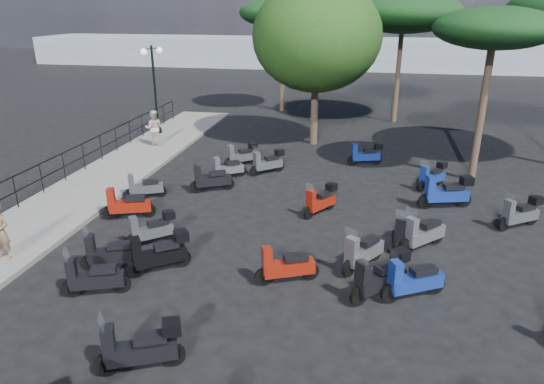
% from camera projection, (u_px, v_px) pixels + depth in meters
% --- Properties ---
extents(ground, '(120.00, 120.00, 0.00)m').
position_uv_depth(ground, '(224.00, 264.00, 12.99)').
color(ground, black).
rests_on(ground, ground).
extents(sidewalk, '(3.00, 30.00, 0.15)m').
position_uv_depth(sidewalk, '(69.00, 202.00, 16.89)').
color(sidewalk, slate).
rests_on(sidewalk, ground).
extents(railing, '(0.04, 26.04, 1.10)m').
position_uv_depth(railing, '(28.00, 179.00, 16.65)').
color(railing, black).
rests_on(railing, sidewalk).
extents(lamp_post_2, '(0.73, 1.23, 4.47)m').
position_uv_depth(lamp_post_2, '(154.00, 84.00, 24.81)').
color(lamp_post_2, black).
rests_on(lamp_post_2, sidewalk).
extents(woman, '(0.59, 0.41, 1.55)m').
position_uv_depth(woman, '(0.00, 232.00, 12.76)').
color(woman, brown).
rests_on(woman, sidewalk).
extents(pedestrian_far, '(0.98, 0.86, 1.70)m').
position_uv_depth(pedestrian_far, '(154.00, 128.00, 23.16)').
color(pedestrian_far, beige).
rests_on(pedestrian_far, sidewalk).
extents(scooter_2, '(1.54, 0.76, 1.28)m').
position_uv_depth(scooter_2, '(110.00, 254.00, 12.63)').
color(scooter_2, black).
rests_on(scooter_2, ground).
extents(scooter_3, '(1.63, 0.78, 1.35)m').
position_uv_depth(scooter_3, '(128.00, 205.00, 15.63)').
color(scooter_3, black).
rests_on(scooter_3, ground).
extents(scooter_4, '(1.37, 0.81, 1.19)m').
position_uv_depth(scooter_4, '(144.00, 188.00, 17.27)').
color(scooter_4, black).
rests_on(scooter_4, ground).
extents(scooter_5, '(1.27, 1.16, 1.25)m').
position_uv_depth(scooter_5, '(242.00, 155.00, 20.78)').
color(scooter_5, black).
rests_on(scooter_5, ground).
extents(scooter_8, '(1.47, 1.18, 1.37)m').
position_uv_depth(scooter_8, '(159.00, 254.00, 12.47)').
color(scooter_8, black).
rests_on(scooter_8, ground).
extents(scooter_9, '(1.24, 1.11, 1.21)m').
position_uv_depth(scooter_9, '(152.00, 229.00, 13.97)').
color(scooter_9, black).
rests_on(scooter_9, ground).
extents(scooter_10, '(1.26, 0.98, 1.20)m').
position_uv_depth(scooter_10, '(227.00, 169.00, 19.27)').
color(scooter_10, black).
rests_on(scooter_10, ground).
extents(scooter_11, '(1.52, 0.93, 1.33)m').
position_uv_depth(scooter_11, '(211.00, 180.00, 17.91)').
color(scooter_11, black).
rests_on(scooter_11, ground).
extents(scooter_13, '(1.59, 0.89, 1.35)m').
position_uv_depth(scooter_13, '(140.00, 348.00, 9.07)').
color(scooter_13, black).
rests_on(scooter_13, ground).
extents(scooter_14, '(1.06, 1.48, 1.36)m').
position_uv_depth(scooter_14, '(362.00, 252.00, 12.64)').
color(scooter_14, black).
rests_on(scooter_14, ground).
extents(scooter_15, '(1.55, 0.85, 1.32)m').
position_uv_depth(scooter_15, '(285.00, 266.00, 11.99)').
color(scooter_15, black).
rests_on(scooter_15, ground).
extents(scooter_16, '(0.99, 1.35, 1.23)m').
position_uv_depth(scooter_16, '(321.00, 201.00, 15.98)').
color(scooter_16, black).
rests_on(scooter_16, ground).
extents(scooter_17, '(1.49, 0.71, 1.23)m').
position_uv_depth(scooter_17, '(366.00, 155.00, 20.90)').
color(scooter_17, black).
rests_on(scooter_17, ground).
extents(scooter_20, '(1.38, 1.36, 1.40)m').
position_uv_depth(scooter_20, '(380.00, 277.00, 11.38)').
color(scooter_20, black).
rests_on(scooter_20, ground).
extents(scooter_21, '(1.32, 1.33, 1.40)m').
position_uv_depth(scooter_21, '(422.00, 234.00, 13.62)').
color(scooter_21, black).
rests_on(scooter_21, ground).
extents(scooter_22, '(0.83, 1.53, 1.29)m').
position_uv_depth(scooter_22, '(406.00, 231.00, 13.87)').
color(scooter_22, black).
rests_on(scooter_22, ground).
extents(scooter_23, '(1.14, 1.25, 1.23)m').
position_uv_depth(scooter_23, '(432.00, 177.00, 18.24)').
color(scooter_23, black).
rests_on(scooter_23, ground).
extents(scooter_27, '(1.54, 0.98, 1.36)m').
position_uv_depth(scooter_27, '(413.00, 281.00, 11.33)').
color(scooter_27, black).
rests_on(scooter_27, ground).
extents(scooter_28, '(1.40, 1.02, 1.27)m').
position_uv_depth(scooter_28, '(520.00, 214.00, 14.97)').
color(scooter_28, black).
rests_on(scooter_28, ground).
extents(scooter_29, '(1.81, 0.81, 1.48)m').
position_uv_depth(scooter_29, '(446.00, 193.00, 16.42)').
color(scooter_29, black).
rests_on(scooter_29, ground).
extents(scooter_30, '(1.27, 1.16, 1.25)m').
position_uv_depth(scooter_30, '(268.00, 163.00, 19.81)').
color(scooter_30, black).
rests_on(scooter_30, ground).
extents(scooter_32, '(1.54, 0.76, 1.28)m').
position_uv_depth(scooter_32, '(94.00, 279.00, 11.48)').
color(scooter_32, black).
rests_on(scooter_32, ground).
extents(broadleaf_tree, '(6.01, 6.01, 7.69)m').
position_uv_depth(broadleaf_tree, '(317.00, 37.00, 22.39)').
color(broadleaf_tree, '#38281E').
rests_on(broadleaf_tree, ground).
extents(pine_0, '(6.43, 6.43, 7.24)m').
position_uv_depth(pine_0, '(403.00, 13.00, 26.62)').
color(pine_0, '#38281E').
rests_on(pine_0, ground).
extents(pine_2, '(5.30, 5.30, 6.99)m').
position_uv_depth(pine_2, '(283.00, 13.00, 29.59)').
color(pine_2, '#38281E').
rests_on(pine_2, ground).
extents(pine_3, '(4.34, 4.34, 6.49)m').
position_uv_depth(pine_3, '(495.00, 29.00, 17.24)').
color(pine_3, '#38281E').
rests_on(pine_3, ground).
extents(distant_hills, '(70.00, 8.00, 3.00)m').
position_uv_depth(distant_hills, '(339.00, 53.00, 53.60)').
color(distant_hills, gray).
rests_on(distant_hills, ground).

